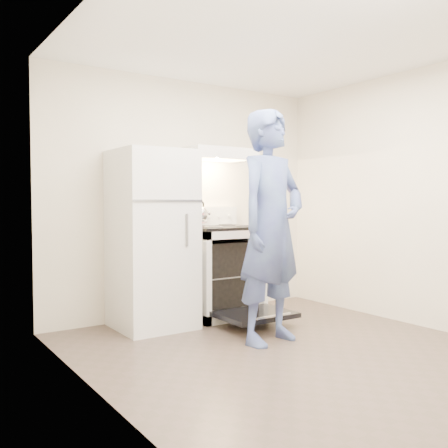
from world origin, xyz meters
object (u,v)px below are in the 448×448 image
Objects in this scene: refrigerator at (152,239)px; tea_kettle at (199,213)px; dutch_oven at (270,217)px; person at (271,226)px; stove_body at (221,273)px.

refrigerator reaches higher than tea_kettle.
tea_kettle is 0.76× the size of dutch_oven.
tea_kettle is (0.58, 0.09, 0.24)m from refrigerator.
person reaches higher than dutch_oven.
dutch_oven is (0.09, -0.70, 0.61)m from stove_body.
person reaches higher than stove_body.
tea_kettle is 0.14× the size of person.
refrigerator is at bearing 143.29° from dutch_oven.
dutch_oven is at bearing -82.34° from stove_body.
tea_kettle is at bearing 162.99° from stove_body.
refrigerator is 6.00× the size of tea_kettle.
refrigerator is 4.56× the size of dutch_oven.
person is at bearing -58.52° from refrigerator.
tea_kettle is at bearing 112.73° from dutch_oven.
refrigerator is at bearing -178.23° from stove_body.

